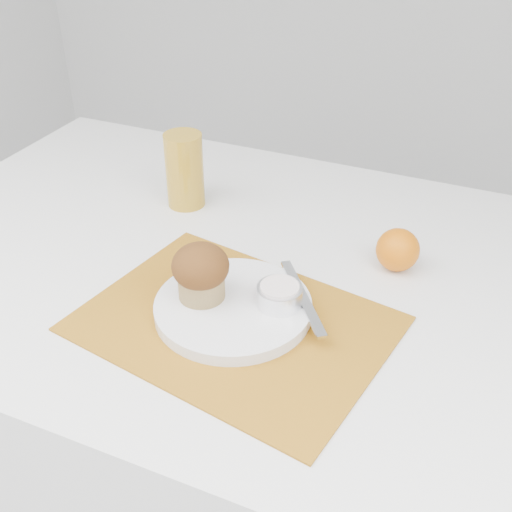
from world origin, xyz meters
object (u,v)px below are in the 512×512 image
at_px(table, 242,423).
at_px(muffin, 201,271).
at_px(plate, 233,307).
at_px(juice_glass, 185,170).
at_px(orange, 398,250).

xyz_separation_m(table, muffin, (0.00, -0.13, 0.44)).
bearing_deg(plate, muffin, -175.56).
bearing_deg(muffin, juice_glass, 122.93).
bearing_deg(muffin, orange, 42.43).
bearing_deg(plate, juice_glass, 129.98).
bearing_deg(muffin, table, 91.66).
height_order(table, juice_glass, juice_glass).
distance_m(table, orange, 0.48).
distance_m(orange, muffin, 0.31).
distance_m(plate, muffin, 0.07).
xyz_separation_m(juice_glass, muffin, (0.17, -0.26, -0.00)).
height_order(plate, orange, orange).
xyz_separation_m(table, orange, (0.23, 0.08, 0.41)).
relative_size(orange, juice_glass, 0.50).
height_order(plate, muffin, muffin).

